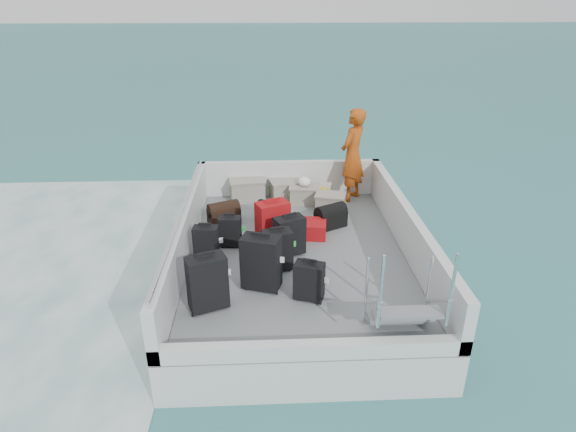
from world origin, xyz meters
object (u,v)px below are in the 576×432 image
at_px(suitcase_0, 207,283).
at_px(crate_0, 247,190).
at_px(suitcase_4, 277,251).
at_px(crate_3, 330,203).
at_px(suitcase_2, 230,232).
at_px(suitcase_7, 289,236).
at_px(suitcase_6, 309,282).
at_px(passenger, 353,155).
at_px(suitcase_5, 273,223).
at_px(suitcase_8, 306,229).
at_px(suitcase_3, 261,263).
at_px(suitcase_1, 206,244).
at_px(crate_1, 286,190).
at_px(crate_2, 304,195).

height_order(suitcase_0, crate_0, suitcase_0).
bearing_deg(suitcase_4, crate_0, 87.95).
distance_m(suitcase_0, crate_3, 3.58).
height_order(suitcase_2, suitcase_7, suitcase_7).
height_order(suitcase_6, passenger, passenger).
bearing_deg(crate_3, suitcase_2, -143.86).
xyz_separation_m(suitcase_5, suitcase_8, (0.56, 0.20, -0.22)).
distance_m(suitcase_3, passenger, 3.61).
bearing_deg(suitcase_8, suitcase_2, 111.12).
height_order(suitcase_1, suitcase_2, suitcase_1).
xyz_separation_m(suitcase_0, passenger, (2.43, 3.56, 0.53)).
distance_m(suitcase_2, crate_1, 2.18).
distance_m(suitcase_3, suitcase_5, 1.36).
distance_m(suitcase_0, suitcase_1, 1.26).
distance_m(suitcase_4, suitcase_6, 0.88).
distance_m(suitcase_4, suitcase_5, 0.87).
xyz_separation_m(suitcase_6, crate_0, (-0.91, 3.50, -0.07)).
distance_m(suitcase_5, suitcase_7, 0.50).
height_order(suitcase_5, crate_3, suitcase_5).
xyz_separation_m(suitcase_7, passenger, (1.32, 2.19, 0.59)).
bearing_deg(crate_1, suitcase_7, -91.20).
bearing_deg(passenger, crate_2, -42.66).
bearing_deg(suitcase_6, suitcase_2, 145.42).
bearing_deg(suitcase_6, crate_1, 111.76).
bearing_deg(suitcase_5, suitcase_4, -110.10).
bearing_deg(crate_1, crate_2, -36.09).
height_order(crate_1, crate_2, crate_1).
xyz_separation_m(suitcase_3, passenger, (1.75, 3.11, 0.51)).
relative_size(suitcase_0, suitcase_7, 1.19).
bearing_deg(suitcase_1, crate_2, 57.12).
bearing_deg(suitcase_1, suitcase_8, 30.20).
bearing_deg(suitcase_8, crate_3, -20.62).
relative_size(suitcase_8, crate_0, 1.03).
xyz_separation_m(suitcase_2, crate_0, (0.22, 1.95, -0.06)).
bearing_deg(crate_2, crate_3, -41.12).
bearing_deg(suitcase_7, suitcase_1, 161.25).
bearing_deg(suitcase_3, suitcase_8, 82.69).
xyz_separation_m(suitcase_0, suitcase_5, (0.86, 1.80, -0.03)).
height_order(suitcase_4, crate_2, suitcase_4).
bearing_deg(suitcase_7, suitcase_6, -105.02).
bearing_deg(suitcase_5, passenger, 24.78).
xyz_separation_m(suitcase_3, suitcase_4, (0.23, 0.48, -0.08)).
bearing_deg(crate_2, suitcase_5, -111.88).
bearing_deg(suitcase_8, suitcase_4, 161.96).
height_order(suitcase_1, crate_0, suitcase_1).
distance_m(suitcase_4, suitcase_8, 1.20).
distance_m(suitcase_0, crate_1, 3.82).
height_order(suitcase_5, crate_2, suitcase_5).
relative_size(suitcase_7, crate_2, 1.17).
relative_size(suitcase_1, passenger, 0.31).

